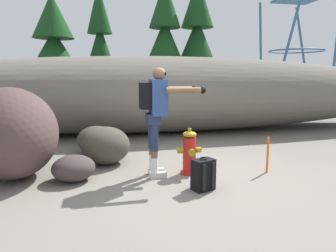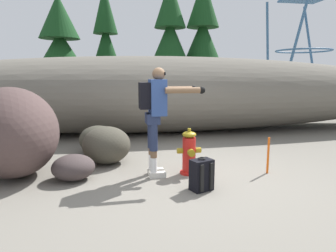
{
  "view_description": "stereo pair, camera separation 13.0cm",
  "coord_description": "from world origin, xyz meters",
  "px_view_note": "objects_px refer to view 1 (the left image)",
  "views": [
    {
      "loc": [
        -1.25,
        -4.41,
        1.59
      ],
      "look_at": [
        -0.32,
        0.51,
        0.75
      ],
      "focal_mm": 32.28,
      "sensor_mm": 36.0,
      "label": 1
    },
    {
      "loc": [
        -1.12,
        -4.44,
        1.59
      ],
      "look_at": [
        -0.32,
        0.51,
        0.75
      ],
      "focal_mm": 32.28,
      "sensor_mm": 36.0,
      "label": 2
    }
  ],
  "objects_px": {
    "utility_worker": "(158,108)",
    "fire_hydrant": "(189,153)",
    "boulder_small": "(106,145)",
    "boulder_large": "(10,133)",
    "spare_backpack": "(203,175)",
    "boulder_mid": "(96,140)",
    "boulder_outlier": "(74,168)",
    "survey_stake": "(268,155)"
  },
  "relations": [
    {
      "from": "fire_hydrant",
      "to": "boulder_small",
      "type": "height_order",
      "value": "fire_hydrant"
    },
    {
      "from": "spare_backpack",
      "to": "boulder_outlier",
      "type": "height_order",
      "value": "spare_backpack"
    },
    {
      "from": "utility_worker",
      "to": "boulder_mid",
      "type": "xyz_separation_m",
      "value": [
        -1.03,
        1.64,
        -0.81
      ]
    },
    {
      "from": "boulder_mid",
      "to": "utility_worker",
      "type": "bearing_deg",
      "value": -57.99
    },
    {
      "from": "boulder_large",
      "to": "spare_backpack",
      "type": "bearing_deg",
      "value": -20.99
    },
    {
      "from": "survey_stake",
      "to": "boulder_small",
      "type": "bearing_deg",
      "value": 158.91
    },
    {
      "from": "utility_worker",
      "to": "boulder_outlier",
      "type": "relative_size",
      "value": 2.63
    },
    {
      "from": "boulder_large",
      "to": "boulder_outlier",
      "type": "height_order",
      "value": "boulder_large"
    },
    {
      "from": "spare_backpack",
      "to": "survey_stake",
      "type": "bearing_deg",
      "value": -89.38
    },
    {
      "from": "utility_worker",
      "to": "boulder_small",
      "type": "xyz_separation_m",
      "value": [
        -0.83,
        0.85,
        -0.75
      ]
    },
    {
      "from": "fire_hydrant",
      "to": "boulder_large",
      "type": "xyz_separation_m",
      "value": [
        -2.79,
        0.35,
        0.36
      ]
    },
    {
      "from": "boulder_outlier",
      "to": "survey_stake",
      "type": "distance_m",
      "value": 3.11
    },
    {
      "from": "boulder_outlier",
      "to": "boulder_mid",
      "type": "bearing_deg",
      "value": 80.5
    },
    {
      "from": "boulder_large",
      "to": "boulder_mid",
      "type": "distance_m",
      "value": 1.83
    },
    {
      "from": "boulder_large",
      "to": "boulder_outlier",
      "type": "distance_m",
      "value": 1.15
    },
    {
      "from": "spare_backpack",
      "to": "boulder_small",
      "type": "xyz_separation_m",
      "value": [
        -1.36,
        1.55,
        0.12
      ]
    },
    {
      "from": "utility_worker",
      "to": "boulder_large",
      "type": "distance_m",
      "value": 2.33
    },
    {
      "from": "spare_backpack",
      "to": "survey_stake",
      "type": "relative_size",
      "value": 0.78
    },
    {
      "from": "spare_backpack",
      "to": "boulder_mid",
      "type": "bearing_deg",
      "value": 11.2
    },
    {
      "from": "spare_backpack",
      "to": "fire_hydrant",
      "type": "bearing_deg",
      "value": -21.71
    },
    {
      "from": "fire_hydrant",
      "to": "boulder_mid",
      "type": "distance_m",
      "value": 2.25
    },
    {
      "from": "boulder_mid",
      "to": "boulder_outlier",
      "type": "bearing_deg",
      "value": -99.5
    },
    {
      "from": "utility_worker",
      "to": "fire_hydrant",
      "type": "bearing_deg",
      "value": -0.52
    },
    {
      "from": "boulder_large",
      "to": "survey_stake",
      "type": "relative_size",
      "value": 3.03
    },
    {
      "from": "boulder_mid",
      "to": "survey_stake",
      "type": "distance_m",
      "value": 3.36
    },
    {
      "from": "boulder_small",
      "to": "boulder_outlier",
      "type": "relative_size",
      "value": 1.35
    },
    {
      "from": "boulder_small",
      "to": "boulder_outlier",
      "type": "distance_m",
      "value": 0.97
    },
    {
      "from": "utility_worker",
      "to": "boulder_large",
      "type": "xyz_separation_m",
      "value": [
        -2.26,
        0.37,
        -0.38
      ]
    },
    {
      "from": "spare_backpack",
      "to": "survey_stake",
      "type": "distance_m",
      "value": 1.39
    },
    {
      "from": "spare_backpack",
      "to": "boulder_small",
      "type": "relative_size",
      "value": 0.53
    },
    {
      "from": "spare_backpack",
      "to": "boulder_large",
      "type": "xyz_separation_m",
      "value": [
        -2.79,
        1.07,
        0.49
      ]
    },
    {
      "from": "fire_hydrant",
      "to": "boulder_mid",
      "type": "relative_size",
      "value": 0.9
    },
    {
      "from": "survey_stake",
      "to": "utility_worker",
      "type": "bearing_deg",
      "value": 174.75
    },
    {
      "from": "spare_backpack",
      "to": "boulder_mid",
      "type": "distance_m",
      "value": 2.82
    },
    {
      "from": "fire_hydrant",
      "to": "boulder_small",
      "type": "distance_m",
      "value": 1.58
    },
    {
      "from": "survey_stake",
      "to": "boulder_outlier",
      "type": "bearing_deg",
      "value": 176.64
    },
    {
      "from": "spare_backpack",
      "to": "boulder_mid",
      "type": "relative_size",
      "value": 0.56
    },
    {
      "from": "spare_backpack",
      "to": "boulder_outlier",
      "type": "xyz_separation_m",
      "value": [
        -1.83,
        0.72,
        -0.02
      ]
    },
    {
      "from": "boulder_mid",
      "to": "fire_hydrant",
      "type": "bearing_deg",
      "value": -46.4
    },
    {
      "from": "fire_hydrant",
      "to": "utility_worker",
      "type": "relative_size",
      "value": 0.44
    },
    {
      "from": "boulder_mid",
      "to": "boulder_small",
      "type": "distance_m",
      "value": 0.82
    },
    {
      "from": "boulder_small",
      "to": "boulder_large",
      "type": "bearing_deg",
      "value": -161.45
    }
  ]
}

